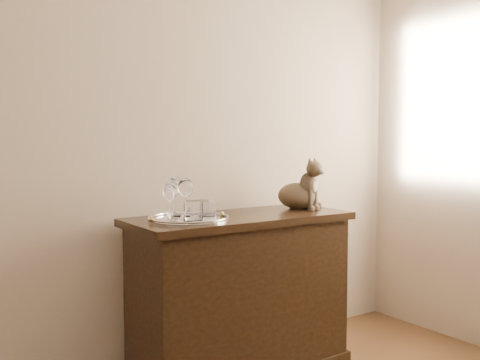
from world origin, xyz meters
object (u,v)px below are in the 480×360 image
object	(u,v)px
tumbler_a	(209,210)
tumbler_b	(193,211)
wine_glass_a	(172,199)
cat	(297,183)
wine_glass_b	(175,196)
tray	(189,219)
sideboard	(240,294)
wine_glass_c	(170,203)
tumbler_c	(203,208)
wine_glass_d	(186,198)

from	to	relation	value
tumbler_a	tumbler_b	distance (m)	0.14
wine_glass_a	cat	size ratio (longest dim) A/B	0.65
wine_glass_b	tray	bearing A→B (deg)	-84.24
tumbler_b	cat	world-z (taller)	cat
tumbler_b	sideboard	bearing A→B (deg)	15.90
tray	tumbler_b	bearing A→B (deg)	-105.70
wine_glass_c	tray	bearing A→B (deg)	11.55
tumbler_a	wine_glass_c	bearing A→B (deg)	177.98
sideboard	wine_glass_c	bearing A→B (deg)	-176.06
tray	wine_glass_b	world-z (taller)	wine_glass_b
tray	wine_glass_c	size ratio (longest dim) A/B	2.26
wine_glass_a	tumbler_a	size ratio (longest dim) A/B	2.40
tray	tumbler_a	xyz separation A→B (m)	(0.10, -0.03, 0.04)
tumbler_b	cat	size ratio (longest dim) A/B	0.33
tray	cat	xyz separation A→B (m)	(0.74, 0.05, 0.15)
wine_glass_b	wine_glass_c	distance (m)	0.17
tumbler_a	tumbler_c	xyz separation A→B (m)	(0.01, 0.07, 0.00)
wine_glass_a	tumbler_b	distance (m)	0.15
wine_glass_c	tumbler_a	world-z (taller)	wine_glass_c
cat	wine_glass_c	bearing A→B (deg)	167.31
tumbler_b	wine_glass_a	bearing A→B (deg)	109.06
wine_glass_a	tumbler_b	world-z (taller)	wine_glass_a
tray	tumbler_b	size ratio (longest dim) A/B	4.08
tray	tumbler_c	world-z (taller)	tumbler_c
wine_glass_a	wine_glass_d	xyz separation A→B (m)	(0.05, -0.04, 0.00)
wine_glass_a	cat	distance (m)	0.81
tumbler_a	tumbler_b	xyz separation A→B (m)	(-0.12, -0.06, 0.01)
wine_glass_a	tumbler_a	distance (m)	0.19
sideboard	tumbler_c	world-z (taller)	tumbler_c
sideboard	tumbler_c	bearing A→B (deg)	171.53
wine_glass_b	tumbler_a	world-z (taller)	wine_glass_b
sideboard	wine_glass_a	size ratio (longest dim) A/B	6.16
wine_glass_c	tumbler_b	bearing A→B (deg)	-37.76
tumbler_b	cat	xyz separation A→B (m)	(0.76, 0.14, 0.09)
wine_glass_c	tumbler_b	distance (m)	0.12
sideboard	tumbler_c	size ratio (longest dim) A/B	14.76
tumbler_c	tray	bearing A→B (deg)	-159.86
wine_glass_d	cat	xyz separation A→B (m)	(0.76, 0.05, 0.04)
wine_glass_d	cat	bearing A→B (deg)	4.07
tumbler_a	tumbler_b	size ratio (longest dim) A/B	0.83
sideboard	tray	xyz separation A→B (m)	(-0.31, -0.01, 0.43)
wine_glass_d	tumbler_a	xyz separation A→B (m)	(0.11, -0.03, -0.06)
wine_glass_c	wine_glass_d	xyz separation A→B (m)	(0.09, 0.02, 0.01)
tumbler_b	cat	bearing A→B (deg)	10.37
tumbler_c	wine_glass_a	bearing A→B (deg)	179.15
wine_glass_d	tumbler_c	size ratio (longest dim) A/B	2.48
tray	wine_glass_c	world-z (taller)	wine_glass_c
tray	wine_glass_c	distance (m)	0.15
wine_glass_d	tumbler_b	distance (m)	0.10
wine_glass_a	wine_glass_c	world-z (taller)	wine_glass_a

